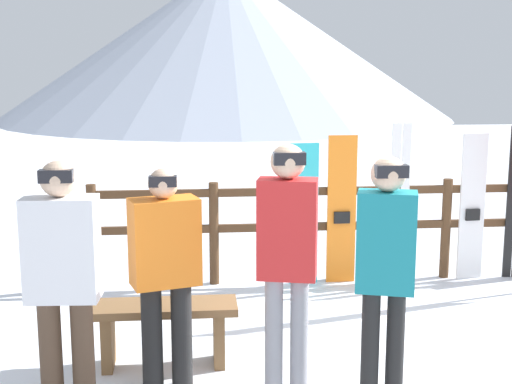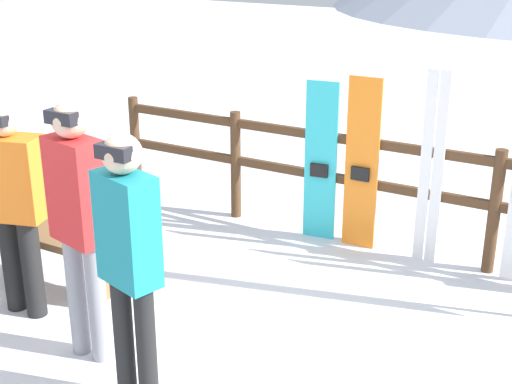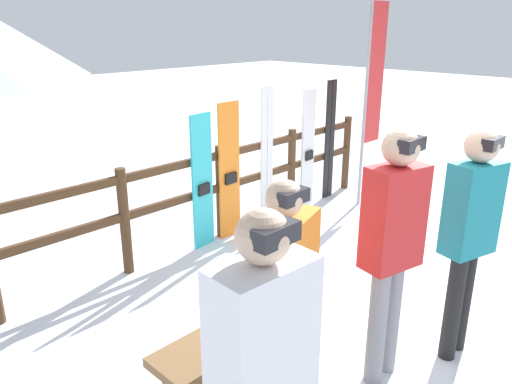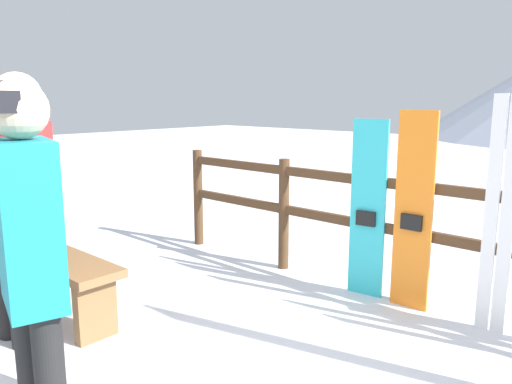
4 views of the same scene
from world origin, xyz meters
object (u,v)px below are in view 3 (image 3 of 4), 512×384
Objects in this scene: ski_pair_white at (267,156)px; snowboard_white at (308,150)px; rental_flag at (372,86)px; snowboard_orange at (229,172)px; person_red at (392,238)px; person_teal at (470,227)px; ski_pair_black at (330,140)px; snowboard_cyan at (202,182)px; person_orange at (283,294)px; bench at (233,350)px; person_white at (263,368)px.

snowboard_white is at bearing -0.25° from ski_pair_white.
rental_flag is (0.67, -0.47, 0.79)m from snowboard_white.
rental_flag is (2.06, -0.47, 0.79)m from snowboard_orange.
person_teal is (0.60, -0.25, -0.03)m from person_red.
person_red is at bearing -137.70° from ski_pair_black.
snowboard_orange is at bearing 0.01° from snowboard_cyan.
snowboard_orange is at bearing 167.03° from rental_flag.
person_orange is 3.28m from ski_pair_white.
ski_pair_black reaches higher than bench.
person_white is 2.03m from person_teal.
person_orange is 0.97× the size of ski_pair_black.
rental_flag is (0.20, -0.48, 0.75)m from ski_pair_black.
ski_pair_white reaches higher than snowboard_orange.
bench is at bearing -125.37° from snowboard_cyan.
person_white is 1.04× the size of ski_pair_black.
person_white is 5.01m from ski_pair_black.
rental_flag is (3.82, 1.46, 1.21)m from bench.
person_teal is 2.92m from ski_pair_white.
snowboard_orange is 2.25m from rental_flag.
person_teal is at bearing -108.31° from ski_pair_white.
rental_flag reaches higher than snowboard_cyan.
snowboard_cyan is at bearing 54.61° from person_white.
person_red is at bearing -109.83° from snowboard_orange.
snowboard_white reaches higher than snowboard_orange.
ski_pair_white is (1.52, 2.52, -0.21)m from person_red.
person_orange reaches higher than bench.
ski_pair_white is (2.37, 1.93, 0.48)m from bench.
snowboard_orange is at bearing 83.65° from person_teal.
rental_flag is (2.36, 2.29, 0.55)m from person_teal.
bench is 2.40m from snowboard_cyan.
rental_flag reaches higher than person_teal.
snowboard_white is (3.15, 1.93, 0.42)m from bench.
bench is 0.76× the size of snowboard_cyan.
person_teal is at bearing -17.96° from person_orange.
person_orange reaches higher than snowboard_cyan.
rental_flag is at bearing -10.95° from snowboard_cyan.
snowboard_white is 0.47m from ski_pair_black.
person_orange is 1.07× the size of snowboard_cyan.
person_red reaches higher than person_teal.
snowboard_white is at bearing -179.59° from ski_pair_black.
ski_pair_white is at bearing 58.95° from person_red.
person_red is 2.69m from snowboard_orange.
person_teal is 1.02× the size of ski_pair_white.
snowboard_white is (3.72, 2.74, -0.21)m from person_white.
bench is at bearing 54.58° from person_white.
person_orange is (0.61, 0.43, -0.08)m from person_white.
person_red reaches higher than person_white.
person_teal is 1.10× the size of snowboard_white.
snowboard_cyan is (1.33, 2.31, -0.17)m from person_orange.
ski_pair_white is (2.94, 2.74, -0.15)m from person_white.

